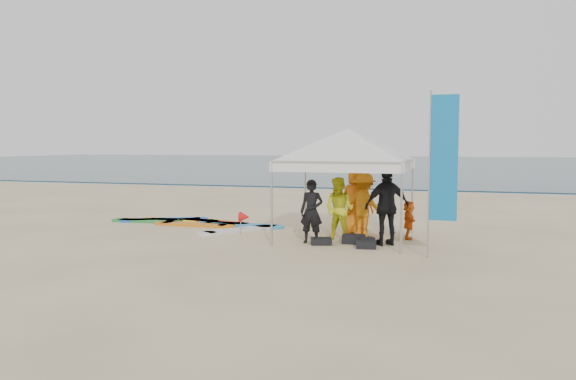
# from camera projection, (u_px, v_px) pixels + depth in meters

# --- Properties ---
(ground) EXTENTS (120.00, 120.00, 0.00)m
(ground) POSITION_uv_depth(u_px,v_px,m) (226.00, 248.00, 13.35)
(ground) COLOR beige
(ground) RESTS_ON ground
(ocean) EXTENTS (160.00, 84.00, 0.08)m
(ocean) POSITION_uv_depth(u_px,v_px,m) (415.00, 164.00, 70.54)
(ocean) COLOR #0C2633
(ocean) RESTS_ON ground
(shoreline_foam) EXTENTS (160.00, 1.20, 0.01)m
(shoreline_foam) POSITION_uv_depth(u_px,v_px,m) (358.00, 189.00, 30.70)
(shoreline_foam) COLOR silver
(shoreline_foam) RESTS_ON ground
(person_black_a) EXTENTS (0.59, 0.40, 1.59)m
(person_black_a) POSITION_uv_depth(u_px,v_px,m) (312.00, 212.00, 13.92)
(person_black_a) COLOR black
(person_black_a) RESTS_ON ground
(person_yellow) EXTENTS (0.92, 0.80, 1.63)m
(person_yellow) POSITION_uv_depth(u_px,v_px,m) (339.00, 209.00, 14.21)
(person_yellow) COLOR yellow
(person_yellow) RESTS_ON ground
(person_orange_a) EXTENTS (1.26, 1.01, 1.71)m
(person_orange_a) POSITION_uv_depth(u_px,v_px,m) (364.00, 205.00, 14.80)
(person_orange_a) COLOR orange
(person_orange_a) RESTS_ON ground
(person_black_b) EXTENTS (1.21, 0.97, 1.92)m
(person_black_b) POSITION_uv_depth(u_px,v_px,m) (387.00, 206.00, 13.62)
(person_black_b) COLOR black
(person_black_b) RESTS_ON ground
(person_orange_b) EXTENTS (1.01, 0.75, 1.88)m
(person_orange_b) POSITION_uv_depth(u_px,v_px,m) (356.00, 200.00, 15.25)
(person_orange_b) COLOR orange
(person_orange_b) RESTS_ON ground
(person_seated) EXTENTS (0.41, 0.96, 1.00)m
(person_seated) POSITION_uv_depth(u_px,v_px,m) (409.00, 220.00, 14.55)
(person_seated) COLOR orange
(person_seated) RESTS_ON ground
(canopy_tent) EXTENTS (4.34, 4.34, 3.27)m
(canopy_tent) POSITION_uv_depth(u_px,v_px,m) (348.00, 129.00, 14.32)
(canopy_tent) COLOR #A5A5A8
(canopy_tent) RESTS_ON ground
(feather_flag) EXTENTS (0.61, 0.04, 3.62)m
(feather_flag) POSITION_uv_depth(u_px,v_px,m) (443.00, 160.00, 11.95)
(feather_flag) COLOR #A5A5A8
(feather_flag) RESTS_ON ground
(marker_pennant) EXTENTS (0.28, 0.28, 0.64)m
(marker_pennant) POSITION_uv_depth(u_px,v_px,m) (245.00, 217.00, 15.20)
(marker_pennant) COLOR #A5A5A8
(marker_pennant) RESTS_ON ground
(gear_pile) EXTENTS (1.69, 0.95, 0.22)m
(gear_pile) POSITION_uv_depth(u_px,v_px,m) (350.00, 241.00, 13.72)
(gear_pile) COLOR black
(gear_pile) RESTS_ON ground
(surfboard_spread) EXTENTS (5.29, 3.08, 0.07)m
(surfboard_spread) POSITION_uv_depth(u_px,v_px,m) (196.00, 223.00, 17.31)
(surfboard_spread) COLOR blue
(surfboard_spread) RESTS_ON ground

